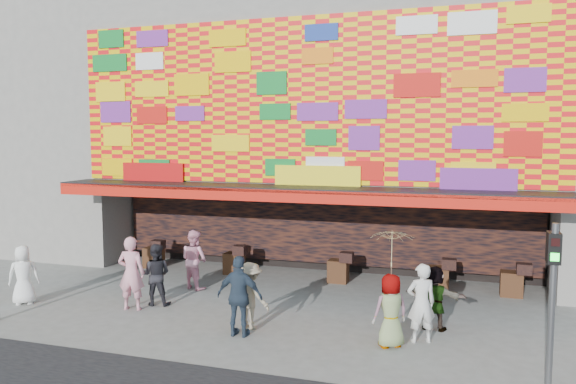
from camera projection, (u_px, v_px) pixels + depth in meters
name	position (u px, v px, depth m)	size (l,w,h in m)	color
ground	(255.00, 326.00, 13.34)	(90.00, 90.00, 0.00)	slate
shop_building	(334.00, 116.00, 20.58)	(15.20, 9.40, 10.00)	gray
neighbor_left	(40.00, 102.00, 24.27)	(11.00, 8.00, 12.00)	gray
signal_right	(553.00, 287.00, 9.86)	(0.22, 0.20, 3.00)	#59595B
ped_a	(23.00, 275.00, 15.07)	(0.78, 0.51, 1.60)	white
ped_b	(131.00, 273.00, 14.56)	(0.71, 0.46, 1.93)	pink
ped_c	(156.00, 274.00, 14.99)	(0.81, 0.63, 1.66)	#222227
ped_d	(250.00, 296.00, 13.15)	(1.02, 0.58, 1.57)	gray
ped_e	(240.00, 296.00, 12.62)	(1.08, 0.45, 1.84)	#2B3A4C
ped_f	(434.00, 298.00, 13.06)	(1.41, 0.45, 1.52)	gray
ped_g	(391.00, 311.00, 11.98)	(0.78, 0.51, 1.59)	gray
ped_h	(421.00, 303.00, 12.25)	(0.64, 0.42, 1.76)	silver
ped_i	(194.00, 259.00, 16.62)	(0.85, 0.66, 1.75)	#F69FB9
parasol	(392.00, 250.00, 11.85)	(1.00, 1.02, 1.79)	beige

